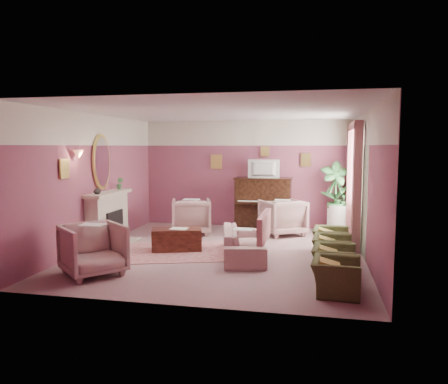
% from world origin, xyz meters
% --- Properties ---
extents(floor, '(5.50, 6.00, 0.01)m').
position_xyz_m(floor, '(0.00, 0.00, 0.00)').
color(floor, gray).
rests_on(floor, ground).
extents(ceiling, '(5.50, 6.00, 0.01)m').
position_xyz_m(ceiling, '(0.00, 0.00, 2.80)').
color(ceiling, silver).
rests_on(ceiling, wall_back).
extents(wall_back, '(5.50, 0.02, 2.80)m').
position_xyz_m(wall_back, '(0.00, 3.00, 1.40)').
color(wall_back, '#683755').
rests_on(wall_back, floor).
extents(wall_front, '(5.50, 0.02, 2.80)m').
position_xyz_m(wall_front, '(0.00, -3.00, 1.40)').
color(wall_front, '#683755').
rests_on(wall_front, floor).
extents(wall_left, '(0.02, 6.00, 2.80)m').
position_xyz_m(wall_left, '(-2.75, 0.00, 1.40)').
color(wall_left, '#683755').
rests_on(wall_left, floor).
extents(wall_right, '(0.02, 6.00, 2.80)m').
position_xyz_m(wall_right, '(2.75, 0.00, 1.40)').
color(wall_right, '#683755').
rests_on(wall_right, floor).
extents(picture_rail_band, '(5.50, 0.01, 0.65)m').
position_xyz_m(picture_rail_band, '(0.00, 2.99, 2.47)').
color(picture_rail_band, beige).
rests_on(picture_rail_band, wall_back).
extents(stripe_panel, '(0.01, 3.00, 2.15)m').
position_xyz_m(stripe_panel, '(2.73, 1.30, 1.07)').
color(stripe_panel, '#A2AC8E').
rests_on(stripe_panel, wall_right).
extents(fireplace_surround, '(0.30, 1.40, 1.10)m').
position_xyz_m(fireplace_surround, '(-2.59, 0.20, 0.55)').
color(fireplace_surround, '#C0B49E').
rests_on(fireplace_surround, floor).
extents(fireplace_inset, '(0.18, 0.72, 0.68)m').
position_xyz_m(fireplace_inset, '(-2.49, 0.20, 0.40)').
color(fireplace_inset, black).
rests_on(fireplace_inset, floor).
extents(fire_ember, '(0.06, 0.54, 0.10)m').
position_xyz_m(fire_ember, '(-2.45, 0.20, 0.22)').
color(fire_ember, orange).
rests_on(fire_ember, floor).
extents(mantel_shelf, '(0.40, 1.55, 0.07)m').
position_xyz_m(mantel_shelf, '(-2.56, 0.20, 1.12)').
color(mantel_shelf, '#C0B49E').
rests_on(mantel_shelf, fireplace_surround).
extents(hearth, '(0.55, 1.50, 0.02)m').
position_xyz_m(hearth, '(-2.39, 0.20, 0.01)').
color(hearth, '#C0B49E').
rests_on(hearth, floor).
extents(mirror_frame, '(0.04, 0.72, 1.20)m').
position_xyz_m(mirror_frame, '(-2.70, 0.20, 1.80)').
color(mirror_frame, '#DAC35C').
rests_on(mirror_frame, wall_left).
extents(mirror_glass, '(0.01, 0.60, 1.06)m').
position_xyz_m(mirror_glass, '(-2.67, 0.20, 1.80)').
color(mirror_glass, white).
rests_on(mirror_glass, wall_left).
extents(sconce_shade, '(0.20, 0.20, 0.16)m').
position_xyz_m(sconce_shade, '(-2.62, -0.85, 1.98)').
color(sconce_shade, '#FFA26B').
rests_on(sconce_shade, wall_left).
extents(piano, '(1.40, 0.60, 1.30)m').
position_xyz_m(piano, '(0.50, 2.68, 0.65)').
color(piano, black).
rests_on(piano, floor).
extents(piano_keyshelf, '(1.30, 0.12, 0.06)m').
position_xyz_m(piano_keyshelf, '(0.50, 2.33, 0.72)').
color(piano_keyshelf, black).
rests_on(piano_keyshelf, piano).
extents(piano_keys, '(1.20, 0.08, 0.02)m').
position_xyz_m(piano_keys, '(0.50, 2.33, 0.76)').
color(piano_keys, white).
rests_on(piano_keys, piano).
extents(piano_top, '(1.45, 0.65, 0.04)m').
position_xyz_m(piano_top, '(0.50, 2.68, 1.31)').
color(piano_top, black).
rests_on(piano_top, piano).
extents(television, '(0.80, 0.12, 0.48)m').
position_xyz_m(television, '(0.50, 2.63, 1.60)').
color(television, black).
rests_on(television, piano).
extents(print_back_left, '(0.30, 0.03, 0.38)m').
position_xyz_m(print_back_left, '(-0.80, 2.96, 1.72)').
color(print_back_left, '#DAC35C').
rests_on(print_back_left, wall_back).
extents(print_back_right, '(0.26, 0.03, 0.34)m').
position_xyz_m(print_back_right, '(1.55, 2.96, 1.78)').
color(print_back_right, '#DAC35C').
rests_on(print_back_right, wall_back).
extents(print_back_mid, '(0.22, 0.03, 0.26)m').
position_xyz_m(print_back_mid, '(0.50, 2.96, 2.00)').
color(print_back_mid, '#DAC35C').
rests_on(print_back_mid, wall_back).
extents(print_left_wall, '(0.03, 0.28, 0.36)m').
position_xyz_m(print_left_wall, '(-2.71, -1.20, 1.72)').
color(print_left_wall, '#DAC35C').
rests_on(print_left_wall, wall_left).
extents(window_blind, '(0.03, 1.40, 1.80)m').
position_xyz_m(window_blind, '(2.70, 1.55, 1.70)').
color(window_blind, silver).
rests_on(window_blind, wall_right).
extents(curtain_left, '(0.16, 0.34, 2.60)m').
position_xyz_m(curtain_left, '(2.62, 0.63, 1.30)').
color(curtain_left, '#9C565C').
rests_on(curtain_left, floor).
extents(curtain_right, '(0.16, 0.34, 2.60)m').
position_xyz_m(curtain_right, '(2.62, 2.47, 1.30)').
color(curtain_right, '#9C565C').
rests_on(curtain_right, floor).
extents(pelmet, '(0.16, 2.20, 0.16)m').
position_xyz_m(pelmet, '(2.62, 1.55, 2.56)').
color(pelmet, '#9C565C').
rests_on(pelmet, wall_right).
extents(mantel_plant, '(0.16, 0.16, 0.28)m').
position_xyz_m(mantel_plant, '(-2.55, 0.75, 1.29)').
color(mantel_plant, '#327137').
rests_on(mantel_plant, mantel_shelf).
extents(mantel_vase, '(0.16, 0.16, 0.16)m').
position_xyz_m(mantel_vase, '(-2.55, -0.30, 1.23)').
color(mantel_vase, beige).
rests_on(mantel_vase, mantel_shelf).
extents(area_rug, '(2.93, 2.48, 0.01)m').
position_xyz_m(area_rug, '(-0.86, -0.11, 0.01)').
color(area_rug, '#B06B6D').
rests_on(area_rug, floor).
extents(coffee_table, '(1.11, 0.79, 0.45)m').
position_xyz_m(coffee_table, '(-0.96, -0.01, 0.23)').
color(coffee_table, '#431B12').
rests_on(coffee_table, floor).
extents(table_paper, '(0.35, 0.28, 0.01)m').
position_xyz_m(table_paper, '(-0.91, -0.01, 0.46)').
color(table_paper, silver).
rests_on(table_paper, coffee_table).
extents(sofa, '(0.64, 1.92, 0.78)m').
position_xyz_m(sofa, '(0.47, -0.29, 0.39)').
color(sofa, tan).
rests_on(sofa, floor).
extents(sofa_throw, '(0.10, 1.45, 0.53)m').
position_xyz_m(sofa_throw, '(0.87, -0.29, 0.60)').
color(sofa_throw, '#9C565C').
rests_on(sofa_throw, sofa).
extents(floral_armchair_left, '(0.91, 0.91, 0.95)m').
position_xyz_m(floral_armchair_left, '(-1.14, 1.71, 0.48)').
color(floral_armchair_left, tan).
rests_on(floral_armchair_left, floor).
extents(floral_armchair_right, '(0.91, 0.91, 0.95)m').
position_xyz_m(floral_armchair_right, '(1.05, 2.04, 0.48)').
color(floral_armchair_right, tan).
rests_on(floral_armchair_right, floor).
extents(floral_armchair_front, '(0.91, 0.91, 0.95)m').
position_xyz_m(floral_armchair_front, '(-1.78, -1.94, 0.48)').
color(floral_armchair_front, tan).
rests_on(floral_armchair_front, floor).
extents(olive_chair_a, '(0.55, 0.78, 0.68)m').
position_xyz_m(olive_chair_a, '(2.13, -2.06, 0.34)').
color(olive_chair_a, '#404724').
rests_on(olive_chair_a, floor).
extents(olive_chair_b, '(0.55, 0.78, 0.68)m').
position_xyz_m(olive_chair_b, '(2.13, -1.24, 0.34)').
color(olive_chair_b, '#404724').
rests_on(olive_chair_b, floor).
extents(olive_chair_c, '(0.55, 0.78, 0.68)m').
position_xyz_m(olive_chair_c, '(2.13, -0.42, 0.34)').
color(olive_chair_c, '#404724').
rests_on(olive_chair_c, floor).
extents(olive_chair_d, '(0.55, 0.78, 0.68)m').
position_xyz_m(olive_chair_d, '(2.13, 0.40, 0.34)').
color(olive_chair_d, '#404724').
rests_on(olive_chair_d, floor).
extents(side_table, '(0.52, 0.52, 0.70)m').
position_xyz_m(side_table, '(2.36, 2.51, 0.35)').
color(side_table, white).
rests_on(side_table, floor).
extents(side_plant_big, '(0.30, 0.30, 0.34)m').
position_xyz_m(side_plant_big, '(2.36, 2.51, 0.87)').
color(side_plant_big, '#327137').
rests_on(side_plant_big, side_table).
extents(side_plant_small, '(0.16, 0.16, 0.28)m').
position_xyz_m(side_plant_small, '(2.48, 2.41, 0.84)').
color(side_plant_small, '#327137').
rests_on(side_plant_small, side_table).
extents(palm_pot, '(0.34, 0.34, 0.34)m').
position_xyz_m(palm_pot, '(2.29, 2.50, 0.17)').
color(palm_pot, '#98352A').
rests_on(palm_pot, floor).
extents(palm_plant, '(0.76, 0.76, 1.44)m').
position_xyz_m(palm_plant, '(2.29, 2.50, 1.06)').
color(palm_plant, '#327137').
rests_on(palm_plant, palm_pot).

